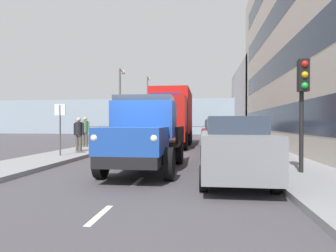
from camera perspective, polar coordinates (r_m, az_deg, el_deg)
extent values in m
plane|color=#423F44|center=(18.83, 1.82, -4.18)|extent=(80.00, 80.00, 0.00)
cube|color=gray|center=(18.96, 15.97, -3.94)|extent=(2.34, 37.56, 0.15)
cube|color=gray|center=(19.80, -11.72, -3.74)|extent=(2.34, 37.56, 0.15)
cube|color=silver|center=(5.24, -13.34, -16.71)|extent=(0.12, 1.10, 0.01)
cube|color=silver|center=(7.90, -5.92, -10.79)|extent=(0.12, 1.10, 0.01)
cube|color=silver|center=(10.35, -2.70, -8.07)|extent=(0.12, 1.10, 0.01)
cube|color=silver|center=(13.23, -0.50, -6.18)|extent=(0.12, 1.10, 0.01)
cube|color=silver|center=(15.44, 0.62, -5.21)|extent=(0.12, 1.10, 0.01)
cube|color=silver|center=(17.88, 1.53, -4.42)|extent=(0.12, 1.10, 0.01)
cube|color=silver|center=(20.35, 2.22, -3.81)|extent=(0.12, 1.10, 0.01)
cube|color=silver|center=(22.94, 2.79, -3.32)|extent=(0.12, 1.10, 0.01)
cube|color=silver|center=(25.34, 3.21, -2.95)|extent=(0.12, 1.10, 0.01)
cube|color=silver|center=(27.55, 3.53, -2.67)|extent=(0.12, 1.10, 0.01)
cube|color=silver|center=(30.01, 3.83, -2.40)|extent=(0.12, 1.10, 0.01)
cube|color=silver|center=(32.65, 4.10, -2.16)|extent=(0.12, 1.10, 0.01)
cube|color=silver|center=(35.07, 4.32, -1.97)|extent=(0.12, 1.10, 0.01)
cube|color=#2D3847|center=(16.84, 21.25, 1.35)|extent=(0.08, 22.32, 1.40)
cube|color=#2D3847|center=(17.15, 21.29, 11.42)|extent=(0.08, 22.32, 1.40)
cube|color=#2D3847|center=(17.96, 21.32, 20.86)|extent=(0.08, 22.32, 1.40)
cube|color=#B7B2B7|center=(37.24, 20.53, 4.51)|extent=(9.00, 15.65, 8.28)
cube|color=#8C9EAD|center=(40.51, 4.71, 1.90)|extent=(80.00, 0.80, 5.00)
cylinder|color=#4C5156|center=(38.85, 25.56, -0.90)|extent=(0.08, 0.08, 1.20)
cylinder|color=#4C5156|center=(38.27, 22.72, -0.91)|extent=(0.08, 0.08, 1.20)
cylinder|color=#4C5156|center=(37.78, 19.80, -0.92)|extent=(0.08, 0.08, 1.20)
cylinder|color=#4C5156|center=(37.40, 16.80, -0.92)|extent=(0.08, 0.08, 1.20)
cylinder|color=#4C5156|center=(37.12, 13.76, -0.93)|extent=(0.08, 0.08, 1.20)
cylinder|color=#4C5156|center=(36.94, 10.67, -0.93)|extent=(0.08, 0.08, 1.20)
cylinder|color=#4C5156|center=(36.87, 7.57, -0.92)|extent=(0.08, 0.08, 1.20)
cylinder|color=#4C5156|center=(36.92, 4.46, -0.92)|extent=(0.08, 0.08, 1.20)
cylinder|color=#4C5156|center=(37.06, 1.37, -0.91)|extent=(0.08, 0.08, 1.20)
cylinder|color=#4C5156|center=(37.32, -1.68, -0.90)|extent=(0.08, 0.08, 1.20)
cylinder|color=#4C5156|center=(37.68, -4.69, -0.89)|extent=(0.08, 0.08, 1.20)
cylinder|color=#4C5156|center=(38.14, -7.63, -0.87)|extent=(0.08, 0.08, 1.20)
cylinder|color=#4C5156|center=(38.70, -10.49, -0.86)|extent=(0.08, 0.08, 1.20)
cylinder|color=#4C5156|center=(39.36, -13.27, -0.84)|extent=(0.08, 0.08, 1.20)
cylinder|color=#4C5156|center=(40.10, -15.95, -0.82)|extent=(0.08, 0.08, 1.20)
cube|color=#4C5156|center=(36.91, 4.46, -0.11)|extent=(28.00, 0.08, 0.08)
cube|color=black|center=(9.70, -4.21, -5.11)|extent=(1.64, 5.60, 0.30)
cube|color=#1E479E|center=(7.86, -6.88, -2.79)|extent=(1.72, 1.90, 0.70)
cube|color=silver|center=(7.00, -8.67, -3.45)|extent=(1.16, 0.08, 0.56)
sphere|color=white|center=(6.83, -2.72, -2.45)|extent=(0.20, 0.20, 0.20)
sphere|color=white|center=(7.23, -14.29, -2.30)|extent=(0.20, 0.20, 0.20)
cube|color=#1E479E|center=(9.33, -4.63, 1.28)|extent=(1.93, 1.34, 1.15)
cube|color=#2D3847|center=(9.34, -4.63, 4.19)|extent=(1.78, 1.23, 0.56)
cube|color=#2D2319|center=(11.00, -2.83, -3.23)|extent=(2.10, 2.80, 0.16)
cube|color=black|center=(10.85, 2.42, -1.59)|extent=(0.08, 2.80, 0.56)
cube|color=black|center=(11.20, -7.91, -1.53)|extent=(0.08, 2.80, 0.56)
cylinder|color=black|center=(7.92, 0.28, -7.49)|extent=(0.24, 0.90, 0.90)
cylinder|color=black|center=(8.37, -13.07, -7.06)|extent=(0.24, 0.90, 0.90)
cylinder|color=black|center=(11.10, 2.29, -5.17)|extent=(0.24, 0.90, 0.90)
cylinder|color=black|center=(11.43, -7.45, -5.01)|extent=(0.24, 0.90, 0.90)
cube|color=red|center=(16.73, -0.52, 1.46)|extent=(2.40, 2.21, 2.60)
cube|color=#2D3847|center=(16.74, -0.52, 3.42)|extent=(2.20, 2.04, 0.80)
cube|color=#1933B2|center=(16.81, -0.52, 6.24)|extent=(1.75, 0.20, 0.16)
cube|color=red|center=(20.70, 0.97, 2.81)|extent=(2.50, 5.95, 3.00)
cube|color=black|center=(19.78, 0.67, -1.92)|extent=(2.00, 8.07, 0.36)
cylinder|color=black|center=(16.73, 3.43, -2.99)|extent=(0.28, 1.04, 1.04)
cylinder|color=black|center=(17.03, -4.32, -2.93)|extent=(0.28, 1.04, 1.04)
cylinder|color=black|center=(20.33, 4.10, -2.36)|extent=(0.28, 1.04, 1.04)
cylinder|color=black|center=(20.58, -2.31, -2.32)|extent=(0.28, 1.04, 1.04)
cylinder|color=black|center=(22.45, 4.39, -2.08)|extent=(0.28, 1.04, 1.04)
cylinder|color=black|center=(22.67, -1.42, -2.06)|extent=(0.28, 1.04, 1.04)
cube|color=slate|center=(8.11, 12.64, -4.82)|extent=(1.67, 4.58, 1.00)
cube|color=#2D3847|center=(7.87, 12.79, 0.19)|extent=(1.37, 2.52, 0.42)
cylinder|color=black|center=(9.54, 7.04, -7.02)|extent=(0.18, 0.60, 0.60)
cylinder|color=black|center=(9.66, 16.54, -6.94)|extent=(0.18, 0.60, 0.60)
cylinder|color=black|center=(6.73, 6.98, -10.22)|extent=(0.18, 0.60, 0.60)
cylinder|color=black|center=(6.91, 20.42, -9.97)|extent=(0.18, 0.60, 0.60)
cube|color=maroon|center=(14.06, 10.33, -2.54)|extent=(1.78, 4.42, 1.00)
cube|color=#2D3847|center=(13.84, 10.38, 0.36)|extent=(1.46, 2.43, 0.42)
cylinder|color=black|center=(15.44, 6.91, -4.11)|extent=(0.18, 0.60, 0.60)
cylinder|color=black|center=(15.52, 13.16, -4.10)|extent=(0.18, 0.60, 0.60)
cylinder|color=black|center=(12.71, 6.85, -5.12)|extent=(0.18, 0.60, 0.60)
cylinder|color=black|center=(12.81, 14.44, -5.09)|extent=(0.18, 0.60, 0.60)
cube|color=#B7BABF|center=(19.91, 9.40, -1.62)|extent=(1.78, 4.34, 1.00)
cube|color=#2D3847|center=(19.70, 9.43, 0.42)|extent=(1.46, 2.38, 0.42)
cylinder|color=black|center=(21.27, 6.98, -2.83)|extent=(0.18, 0.60, 0.60)
cylinder|color=black|center=(21.33, 11.54, -2.83)|extent=(0.18, 0.60, 0.60)
cylinder|color=black|center=(18.58, 6.95, -3.32)|extent=(0.18, 0.60, 0.60)
cylinder|color=black|center=(18.65, 12.16, -3.31)|extent=(0.18, 0.60, 0.60)
cube|color=black|center=(26.19, 8.88, -1.10)|extent=(1.80, 4.32, 1.00)
cube|color=#2D3847|center=(25.98, 8.89, 0.46)|extent=(1.48, 2.38, 0.42)
cylinder|color=black|center=(27.53, 7.01, -2.05)|extent=(0.18, 0.60, 0.60)
cylinder|color=black|center=(27.58, 10.57, -2.06)|extent=(0.18, 0.60, 0.60)
cylinder|color=black|center=(24.86, 6.99, -2.34)|extent=(0.18, 0.60, 0.60)
cylinder|color=black|center=(24.91, 10.93, -2.34)|extent=(0.18, 0.60, 0.60)
cube|color=navy|center=(22.49, -3.80, -1.37)|extent=(1.83, 4.62, 1.00)
cube|color=#2D3847|center=(22.67, -3.70, 0.44)|extent=(1.50, 2.54, 0.42)
cylinder|color=black|center=(20.95, -2.21, -2.88)|extent=(0.18, 0.60, 0.60)
cylinder|color=black|center=(21.30, -6.82, -2.82)|extent=(0.18, 0.60, 0.60)
cylinder|color=black|center=(23.78, -1.08, -2.47)|extent=(0.18, 0.60, 0.60)
cylinder|color=black|center=(24.09, -5.17, -2.43)|extent=(0.18, 0.60, 0.60)
cube|color=white|center=(29.33, -1.21, -0.91)|extent=(1.72, 4.51, 1.00)
cube|color=#2D3847|center=(29.52, -1.15, 0.48)|extent=(1.41, 2.48, 0.42)
cylinder|color=black|center=(27.85, 0.04, -2.02)|extent=(0.18, 0.60, 0.60)
cylinder|color=black|center=(28.10, -3.28, -2.00)|extent=(0.18, 0.60, 0.60)
cylinder|color=black|center=(30.63, 0.69, -1.79)|extent=(0.18, 0.60, 0.60)
cylinder|color=black|center=(30.85, -2.33, -1.77)|extent=(0.18, 0.60, 0.60)
cylinder|color=#4C473D|center=(15.06, -16.89, -3.26)|extent=(0.14, 0.14, 0.82)
cylinder|color=#4C473D|center=(15.13, -17.51, -3.24)|extent=(0.14, 0.14, 0.82)
cylinder|color=black|center=(15.07, -17.21, -0.47)|extent=(0.34, 0.34, 0.65)
cylinder|color=black|center=(14.98, -16.45, -0.59)|extent=(0.09, 0.09, 0.60)
cylinder|color=black|center=(15.16, -17.97, -0.59)|extent=(0.09, 0.09, 0.60)
sphere|color=tan|center=(15.06, -17.22, 1.19)|extent=(0.22, 0.22, 0.22)
cylinder|color=#4C473D|center=(17.91, -15.79, -2.58)|extent=(0.14, 0.14, 0.86)
cylinder|color=#4C473D|center=(17.99, -16.32, -2.57)|extent=(0.14, 0.14, 0.86)
cylinder|color=#47724C|center=(17.92, -16.06, -0.11)|extent=(0.34, 0.34, 0.68)
cylinder|color=#47724C|center=(17.84, -15.41, -0.22)|extent=(0.09, 0.09, 0.63)
cylinder|color=#47724C|center=(18.01, -16.70, -0.21)|extent=(0.09, 0.09, 0.63)
sphere|color=tan|center=(17.93, -16.06, 1.36)|extent=(0.23, 0.23, 0.23)
cylinder|color=black|center=(19.02, -10.11, -2.35)|extent=(0.14, 0.14, 0.89)
cylinder|color=black|center=(19.07, -10.62, -2.34)|extent=(0.14, 0.14, 0.89)
cylinder|color=#2D4C8C|center=(19.02, -10.37, 0.05)|extent=(0.34, 0.34, 0.70)
cylinder|color=#2D4C8C|center=(18.96, -9.74, -0.06)|extent=(0.09, 0.09, 0.65)
cylinder|color=#2D4C8C|center=(19.09, -11.00, -0.06)|extent=(0.09, 0.09, 0.65)
sphere|color=tan|center=(19.02, -10.37, 1.47)|extent=(0.24, 0.24, 0.24)
cylinder|color=#4C473D|center=(21.20, -9.58, -2.08)|extent=(0.14, 0.14, 0.86)
cylinder|color=#4C473D|center=(21.26, -10.05, -2.08)|extent=(0.14, 0.14, 0.86)
cylinder|color=#2D4C8C|center=(21.21, -9.82, 0.00)|extent=(0.34, 0.34, 0.68)
cylinder|color=#2D4C8C|center=(21.15, -9.25, -0.09)|extent=(0.09, 0.09, 0.63)
cylinder|color=#2D4C8C|center=(21.27, -10.38, -0.09)|extent=(0.09, 0.09, 0.63)
sphere|color=tan|center=(21.21, -9.82, 1.23)|extent=(0.23, 0.23, 0.23)
cylinder|color=#4C473D|center=(22.77, -6.80, -1.97)|extent=(0.14, 0.14, 0.81)
cylinder|color=#4C473D|center=(22.82, -7.24, -1.96)|extent=(0.14, 0.14, 0.81)
cylinder|color=silver|center=(22.78, -7.03, -0.15)|extent=(0.34, 0.34, 0.64)
cylinder|color=silver|center=(22.72, -6.49, -0.23)|extent=(0.09, 0.09, 0.59)
cylinder|color=silver|center=(22.83, -7.56, -0.23)|extent=(0.09, 0.09, 0.59)
sphere|color=tan|center=(22.77, -7.03, 0.93)|extent=(0.22, 0.22, 0.22)
cylinder|color=black|center=(9.10, 24.84, 1.72)|extent=(0.12, 0.12, 3.20)
cube|color=black|center=(9.06, 25.15, 9.02)|extent=(0.28, 0.24, 0.90)
sphere|color=red|center=(9.00, 25.39, 11.01)|extent=(0.18, 0.18, 0.18)
sphere|color=orange|center=(8.95, 25.39, 9.13)|extent=(0.18, 0.18, 0.18)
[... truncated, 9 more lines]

